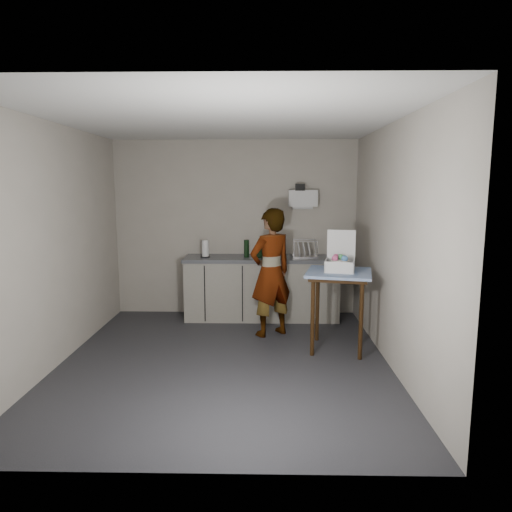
{
  "coord_description": "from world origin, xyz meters",
  "views": [
    {
      "loc": [
        0.44,
        -4.82,
        1.93
      ],
      "look_at": [
        0.34,
        0.45,
        1.12
      ],
      "focal_mm": 32.0,
      "sensor_mm": 36.0,
      "label": 1
    }
  ],
  "objects_px": {
    "soda_can": "(265,253)",
    "dish_rack": "(305,253)",
    "dark_bottle": "(246,249)",
    "bakery_box": "(340,262)",
    "kitchen_counter": "(262,290)",
    "soap_bottle": "(259,248)",
    "paper_towel": "(205,249)",
    "standing_man": "(271,273)",
    "side_table": "(339,282)"
  },
  "relations": [
    {
      "from": "soda_can",
      "to": "dish_rack",
      "type": "distance_m",
      "value": 0.57
    },
    {
      "from": "dark_bottle",
      "to": "dish_rack",
      "type": "distance_m",
      "value": 0.84
    },
    {
      "from": "dish_rack",
      "to": "bakery_box",
      "type": "bearing_deg",
      "value": -76.78
    },
    {
      "from": "kitchen_counter",
      "to": "soap_bottle",
      "type": "height_order",
      "value": "soap_bottle"
    },
    {
      "from": "dish_rack",
      "to": "bakery_box",
      "type": "relative_size",
      "value": 0.77
    },
    {
      "from": "soap_bottle",
      "to": "paper_towel",
      "type": "height_order",
      "value": "soap_bottle"
    },
    {
      "from": "kitchen_counter",
      "to": "standing_man",
      "type": "bearing_deg",
      "value": -81.1
    },
    {
      "from": "kitchen_counter",
      "to": "paper_towel",
      "type": "height_order",
      "value": "paper_towel"
    },
    {
      "from": "soap_bottle",
      "to": "standing_man",
      "type": "bearing_deg",
      "value": -77.0
    },
    {
      "from": "kitchen_counter",
      "to": "bakery_box",
      "type": "xyz_separation_m",
      "value": [
        0.92,
        -1.26,
        0.62
      ]
    },
    {
      "from": "soap_bottle",
      "to": "dark_bottle",
      "type": "bearing_deg",
      "value": 166.42
    },
    {
      "from": "kitchen_counter",
      "to": "dish_rack",
      "type": "relative_size",
      "value": 6.21
    },
    {
      "from": "kitchen_counter",
      "to": "dish_rack",
      "type": "xyz_separation_m",
      "value": [
        0.62,
        0.02,
        0.54
      ]
    },
    {
      "from": "dark_bottle",
      "to": "kitchen_counter",
      "type": "bearing_deg",
      "value": 7.22
    },
    {
      "from": "soap_bottle",
      "to": "dark_bottle",
      "type": "distance_m",
      "value": 0.19
    },
    {
      "from": "side_table",
      "to": "bakery_box",
      "type": "bearing_deg",
      "value": 82.04
    },
    {
      "from": "soap_bottle",
      "to": "dark_bottle",
      "type": "xyz_separation_m",
      "value": [
        -0.18,
        0.04,
        -0.01
      ]
    },
    {
      "from": "soap_bottle",
      "to": "bakery_box",
      "type": "distance_m",
      "value": 1.53
    },
    {
      "from": "standing_man",
      "to": "soda_can",
      "type": "bearing_deg",
      "value": -117.99
    },
    {
      "from": "dish_rack",
      "to": "soda_can",
      "type": "bearing_deg",
      "value": -176.4
    },
    {
      "from": "dark_bottle",
      "to": "bakery_box",
      "type": "relative_size",
      "value": 0.54
    },
    {
      "from": "side_table",
      "to": "dark_bottle",
      "type": "bearing_deg",
      "value": 144.09
    },
    {
      "from": "standing_man",
      "to": "soap_bottle",
      "type": "distance_m",
      "value": 0.75
    },
    {
      "from": "soda_can",
      "to": "bakery_box",
      "type": "xyz_separation_m",
      "value": [
        0.87,
        -1.24,
        0.08
      ]
    },
    {
      "from": "soda_can",
      "to": "paper_towel",
      "type": "bearing_deg",
      "value": -178.88
    },
    {
      "from": "dark_bottle",
      "to": "dish_rack",
      "type": "height_order",
      "value": "same"
    },
    {
      "from": "bakery_box",
      "to": "kitchen_counter",
      "type": "bearing_deg",
      "value": 138.87
    },
    {
      "from": "side_table",
      "to": "bakery_box",
      "type": "xyz_separation_m",
      "value": [
        0.01,
        0.03,
        0.23
      ]
    },
    {
      "from": "soap_bottle",
      "to": "paper_towel",
      "type": "xyz_separation_m",
      "value": [
        -0.78,
        0.04,
        -0.02
      ]
    },
    {
      "from": "dark_bottle",
      "to": "paper_towel",
      "type": "xyz_separation_m",
      "value": [
        -0.59,
        -0.01,
        -0.01
      ]
    },
    {
      "from": "soda_can",
      "to": "bakery_box",
      "type": "relative_size",
      "value": 0.24
    },
    {
      "from": "soap_bottle",
      "to": "dish_rack",
      "type": "distance_m",
      "value": 0.67
    },
    {
      "from": "standing_man",
      "to": "kitchen_counter",
      "type": "bearing_deg",
      "value": -114.4
    },
    {
      "from": "bakery_box",
      "to": "side_table",
      "type": "bearing_deg",
      "value": -97.44
    },
    {
      "from": "side_table",
      "to": "paper_towel",
      "type": "relative_size",
      "value": 3.8
    },
    {
      "from": "side_table",
      "to": "dish_rack",
      "type": "distance_m",
      "value": 1.35
    },
    {
      "from": "paper_towel",
      "to": "soap_bottle",
      "type": "bearing_deg",
      "value": -2.85
    },
    {
      "from": "dark_bottle",
      "to": "bakery_box",
      "type": "bearing_deg",
      "value": -47.2
    },
    {
      "from": "kitchen_counter",
      "to": "bakery_box",
      "type": "bearing_deg",
      "value": -53.88
    },
    {
      "from": "kitchen_counter",
      "to": "side_table",
      "type": "relative_size",
      "value": 2.37
    },
    {
      "from": "side_table",
      "to": "paper_towel",
      "type": "xyz_separation_m",
      "value": [
        -1.72,
        1.26,
        0.2
      ]
    },
    {
      "from": "kitchen_counter",
      "to": "dark_bottle",
      "type": "height_order",
      "value": "dark_bottle"
    },
    {
      "from": "kitchen_counter",
      "to": "soap_bottle",
      "type": "xyz_separation_m",
      "value": [
        -0.04,
        -0.07,
        0.62
      ]
    },
    {
      "from": "paper_towel",
      "to": "dish_rack",
      "type": "xyz_separation_m",
      "value": [
        1.44,
        0.05,
        -0.06
      ]
    },
    {
      "from": "side_table",
      "to": "soap_bottle",
      "type": "distance_m",
      "value": 1.56
    },
    {
      "from": "side_table",
      "to": "dark_bottle",
      "type": "distance_m",
      "value": 1.71
    },
    {
      "from": "soda_can",
      "to": "standing_man",
      "type": "bearing_deg",
      "value": -84.69
    },
    {
      "from": "standing_man",
      "to": "dish_rack",
      "type": "height_order",
      "value": "standing_man"
    },
    {
      "from": "side_table",
      "to": "paper_towel",
      "type": "distance_m",
      "value": 2.14
    },
    {
      "from": "dark_bottle",
      "to": "bakery_box",
      "type": "distance_m",
      "value": 1.68
    }
  ]
}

